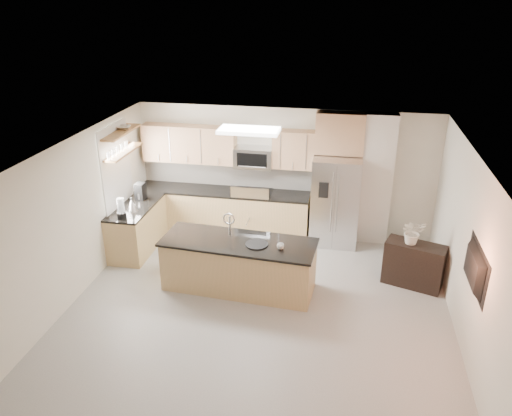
% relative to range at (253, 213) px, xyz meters
% --- Properties ---
extents(floor, '(6.50, 6.50, 0.00)m').
position_rel_range_xyz_m(floor, '(0.60, -2.92, -0.47)').
color(floor, '#A09F99').
rests_on(floor, ground).
extents(ceiling, '(6.00, 6.50, 0.02)m').
position_rel_range_xyz_m(ceiling, '(0.60, -2.92, 2.13)').
color(ceiling, white).
rests_on(ceiling, wall_back).
extents(wall_back, '(6.00, 0.02, 2.60)m').
position_rel_range_xyz_m(wall_back, '(0.60, 0.33, 0.83)').
color(wall_back, beige).
rests_on(wall_back, floor).
extents(wall_left, '(0.02, 6.50, 2.60)m').
position_rel_range_xyz_m(wall_left, '(-2.40, -2.92, 0.83)').
color(wall_left, beige).
rests_on(wall_left, floor).
extents(wall_right, '(0.02, 6.50, 2.60)m').
position_rel_range_xyz_m(wall_right, '(3.60, -2.92, 0.83)').
color(wall_right, beige).
rests_on(wall_right, floor).
extents(back_counter, '(3.55, 0.66, 1.44)m').
position_rel_range_xyz_m(back_counter, '(-0.63, 0.01, -0.00)').
color(back_counter, tan).
rests_on(back_counter, floor).
extents(left_counter, '(0.66, 1.50, 0.92)m').
position_rel_range_xyz_m(left_counter, '(-2.07, -1.07, -0.01)').
color(left_counter, tan).
rests_on(left_counter, floor).
extents(range, '(0.76, 0.64, 1.14)m').
position_rel_range_xyz_m(range, '(0.00, 0.00, 0.00)').
color(range, black).
rests_on(range, floor).
extents(upper_cabinets, '(3.50, 0.33, 0.75)m').
position_rel_range_xyz_m(upper_cabinets, '(-0.70, 0.16, 1.35)').
color(upper_cabinets, tan).
rests_on(upper_cabinets, wall_back).
extents(microwave, '(0.76, 0.40, 0.40)m').
position_rel_range_xyz_m(microwave, '(0.00, 0.12, 1.16)').
color(microwave, '#BDBDC0').
rests_on(microwave, upper_cabinets).
extents(refrigerator, '(0.92, 0.78, 1.78)m').
position_rel_range_xyz_m(refrigerator, '(1.66, -0.05, 0.42)').
color(refrigerator, '#BDBDC0').
rests_on(refrigerator, floor).
extents(partition_column, '(0.60, 0.30, 2.60)m').
position_rel_range_xyz_m(partition_column, '(2.42, 0.18, 0.83)').
color(partition_column, beige).
rests_on(partition_column, floor).
extents(window, '(0.04, 1.15, 1.65)m').
position_rel_range_xyz_m(window, '(-2.38, -1.07, 1.18)').
color(window, white).
rests_on(window, wall_left).
extents(shelf_lower, '(0.30, 1.20, 0.04)m').
position_rel_range_xyz_m(shelf_lower, '(-2.25, -0.97, 1.48)').
color(shelf_lower, olive).
rests_on(shelf_lower, wall_left).
extents(shelf_upper, '(0.30, 1.20, 0.04)m').
position_rel_range_xyz_m(shelf_upper, '(-2.25, -0.97, 1.85)').
color(shelf_upper, olive).
rests_on(shelf_upper, wall_left).
extents(ceiling_fixture, '(1.00, 0.50, 0.06)m').
position_rel_range_xyz_m(ceiling_fixture, '(0.20, -1.32, 2.09)').
color(ceiling_fixture, white).
rests_on(ceiling_fixture, ceiling).
extents(island, '(2.62, 1.11, 1.31)m').
position_rel_range_xyz_m(island, '(0.17, -2.07, -0.03)').
color(island, tan).
rests_on(island, floor).
extents(credenza, '(1.06, 0.70, 0.78)m').
position_rel_range_xyz_m(credenza, '(3.08, -1.43, -0.08)').
color(credenza, black).
rests_on(credenza, floor).
extents(cup, '(0.12, 0.12, 0.09)m').
position_rel_range_xyz_m(cup, '(0.88, -2.21, 0.46)').
color(cup, silver).
rests_on(cup, island).
extents(platter, '(0.49, 0.49, 0.02)m').
position_rel_range_xyz_m(platter, '(0.48, -2.15, 0.42)').
color(platter, black).
rests_on(platter, island).
extents(blender, '(0.17, 0.17, 0.38)m').
position_rel_range_xyz_m(blender, '(-2.07, -1.64, 0.61)').
color(blender, black).
rests_on(blender, left_counter).
extents(kettle, '(0.21, 0.21, 0.26)m').
position_rel_range_xyz_m(kettle, '(-2.03, -1.30, 0.56)').
color(kettle, '#BDBDC0').
rests_on(kettle, left_counter).
extents(coffee_maker, '(0.18, 0.22, 0.32)m').
position_rel_range_xyz_m(coffee_maker, '(-2.09, -0.73, 0.60)').
color(coffee_maker, black).
rests_on(coffee_maker, left_counter).
extents(bowl, '(0.37, 0.37, 0.08)m').
position_rel_range_xyz_m(bowl, '(-2.25, -0.83, 1.91)').
color(bowl, '#BDBDC0').
rests_on(bowl, shelf_upper).
extents(flower_vase, '(0.67, 0.62, 0.64)m').
position_rel_range_xyz_m(flower_vase, '(2.99, -1.40, 0.63)').
color(flower_vase, silver).
rests_on(flower_vase, credenza).
extents(television, '(0.14, 1.08, 0.62)m').
position_rel_range_xyz_m(television, '(3.51, -3.12, 0.88)').
color(television, black).
rests_on(television, wall_right).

